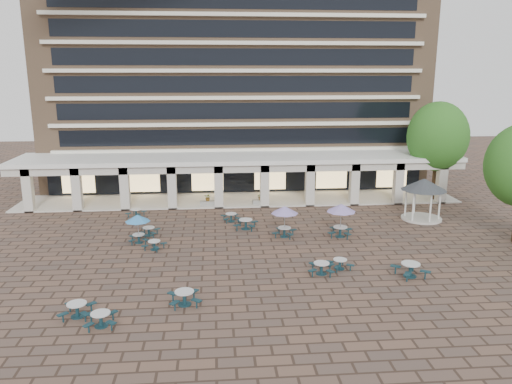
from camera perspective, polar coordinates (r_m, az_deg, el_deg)
The scene contains 21 objects.
ground at distance 34.50m, azimuth -0.48°, elevation -7.17°, with size 120.00×120.00×0.00m, color brown.
apartment_building at distance 57.67m, azimuth -2.46°, elevation 13.99°, with size 40.00×15.50×25.20m.
retail_arcade at distance 47.91m, azimuth -1.81°, elevation 2.51°, with size 42.00×6.60×4.40m.
picnic_table_0 at distance 27.72m, azimuth -19.77°, elevation -12.44°, with size 1.73×1.73×0.75m.
picnic_table_1 at distance 26.43m, azimuth -17.32°, elevation -13.61°, with size 1.76×1.76×0.72m.
picnic_table_2 at distance 32.44m, azimuth 9.57°, elevation -8.01°, with size 1.71×1.71×0.66m.
picnic_table_3 at distance 32.26m, azimuth 17.23°, elevation -8.36°, with size 2.20×2.20×0.86m.
picnic_table_4 at distance 37.21m, azimuth -13.38°, elevation -3.04°, with size 1.84×1.84×2.13m.
picnic_table_5 at distance 27.65m, azimuth -8.18°, elevation -11.75°, with size 1.95×1.95×0.79m.
picnic_table_6 at distance 37.52m, azimuth 3.30°, elevation -2.19°, with size 2.07×2.07×2.39m.
picnic_table_7 at distance 31.49m, azimuth 7.49°, elevation -8.52°, with size 1.88×1.88×0.74m.
picnic_table_8 at distance 36.01m, azimuth -11.55°, elevation -5.88°, with size 1.80×1.80×0.65m.
picnic_table_9 at distance 39.05m, azimuth -12.16°, elevation -4.34°, with size 1.70×1.70×0.68m.
picnic_table_10 at distance 41.76m, azimuth -2.86°, elevation -2.83°, with size 1.76×1.76×0.70m.
picnic_table_11 at distance 37.99m, azimuth 9.71°, elevation -1.94°, with size 2.22×2.22×2.56m.
picnic_table_12 at distance 44.33m, azimuth -13.55°, elevation -2.25°, with size 1.80×1.80×0.67m.
picnic_table_13 at distance 39.75m, azimuth -1.18°, elevation -3.59°, with size 2.09×2.09×0.80m.
gazebo at distance 44.08m, azimuth 18.61°, elevation 0.32°, with size 3.76×3.76×3.50m.
tree_east_c at distance 50.49m, azimuth 20.05°, elevation 5.98°, with size 5.72×5.72×9.53m.
planter_left at distance 46.57m, azimuth -5.50°, elevation -1.05°, with size 1.50×0.76×1.23m.
planter_right at distance 46.77m, azimuth 0.53°, elevation -1.00°, with size 1.50×0.60×1.15m.
Camera 1 is at (-2.39, -32.15, 12.28)m, focal length 35.00 mm.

